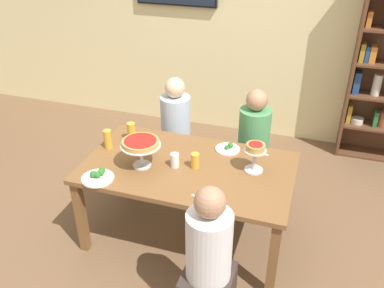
# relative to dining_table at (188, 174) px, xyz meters

# --- Properties ---
(ground_plane) EXTENTS (12.00, 12.00, 0.00)m
(ground_plane) POSITION_rel_dining_table_xyz_m (0.00, 0.00, -0.66)
(ground_plane) COLOR brown
(rear_partition) EXTENTS (8.00, 0.12, 2.80)m
(rear_partition) POSITION_rel_dining_table_xyz_m (0.00, 2.20, 0.74)
(rear_partition) COLOR beige
(rear_partition) RESTS_ON ground_plane
(dining_table) EXTENTS (1.71, 0.99, 0.74)m
(dining_table) POSITION_rel_dining_table_xyz_m (0.00, 0.00, 0.00)
(dining_table) COLOR brown
(dining_table) RESTS_ON ground_plane
(diner_far_right) EXTENTS (0.34, 0.34, 1.15)m
(diner_far_right) POSITION_rel_dining_table_xyz_m (0.40, 0.78, -0.17)
(diner_far_right) COLOR #382D28
(diner_far_right) RESTS_ON ground_plane
(diner_far_left) EXTENTS (0.34, 0.34, 1.15)m
(diner_far_left) POSITION_rel_dining_table_xyz_m (-0.41, 0.82, -0.17)
(diner_far_left) COLOR #382D28
(diner_far_left) RESTS_ON ground_plane
(diner_near_right) EXTENTS (0.34, 0.34, 1.15)m
(diner_near_right) POSITION_rel_dining_table_xyz_m (0.40, -0.79, -0.17)
(diner_near_right) COLOR #382D28
(diner_near_right) RESTS_ON ground_plane
(deep_dish_pizza_stand) EXTENTS (0.32, 0.32, 0.24)m
(deep_dish_pizza_stand) POSITION_rel_dining_table_xyz_m (-0.36, -0.12, 0.28)
(deep_dish_pizza_stand) COLOR silver
(deep_dish_pizza_stand) RESTS_ON dining_table
(personal_pizza_stand) EXTENTS (0.18, 0.18, 0.24)m
(personal_pizza_stand) POSITION_rel_dining_table_xyz_m (0.52, 0.10, 0.25)
(personal_pizza_stand) COLOR silver
(personal_pizza_stand) RESTS_ON dining_table
(salad_plate_near_diner) EXTENTS (0.21, 0.21, 0.06)m
(salad_plate_near_diner) POSITION_rel_dining_table_xyz_m (0.25, 0.35, 0.10)
(salad_plate_near_diner) COLOR white
(salad_plate_near_diner) RESTS_ON dining_table
(salad_plate_far_diner) EXTENTS (0.25, 0.25, 0.07)m
(salad_plate_far_diner) POSITION_rel_dining_table_xyz_m (-0.61, -0.39, 0.10)
(salad_plate_far_diner) COLOR white
(salad_plate_far_diner) RESTS_ON dining_table
(beer_glass_amber_tall) EXTENTS (0.07, 0.07, 0.13)m
(beer_glass_amber_tall) POSITION_rel_dining_table_xyz_m (0.06, -0.01, 0.15)
(beer_glass_amber_tall) COLOR gold
(beer_glass_amber_tall) RESTS_ON dining_table
(beer_glass_amber_short) EXTENTS (0.07, 0.07, 0.17)m
(beer_glass_amber_short) POSITION_rel_dining_table_xyz_m (-0.75, 0.06, 0.17)
(beer_glass_amber_short) COLOR gold
(beer_glass_amber_short) RESTS_ON dining_table
(beer_glass_amber_spare) EXTENTS (0.07, 0.07, 0.17)m
(beer_glass_amber_spare) POSITION_rel_dining_table_xyz_m (-0.62, 0.25, 0.17)
(beer_glass_amber_spare) COLOR gold
(beer_glass_amber_spare) RESTS_ON dining_table
(water_glass_clear_near) EXTENTS (0.07, 0.07, 0.12)m
(water_glass_clear_near) POSITION_rel_dining_table_xyz_m (-0.10, -0.04, 0.14)
(water_glass_clear_near) COLOR white
(water_glass_clear_near) RESTS_ON dining_table
(cutlery_fork_near) EXTENTS (0.17, 0.08, 0.00)m
(cutlery_fork_near) POSITION_rel_dining_table_xyz_m (0.23, -0.40, 0.08)
(cutlery_fork_near) COLOR silver
(cutlery_fork_near) RESTS_ON dining_table
(cutlery_knife_near) EXTENTS (0.18, 0.03, 0.00)m
(cutlery_knife_near) POSITION_rel_dining_table_xyz_m (0.51, 0.36, 0.08)
(cutlery_knife_near) COLOR silver
(cutlery_knife_near) RESTS_ON dining_table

